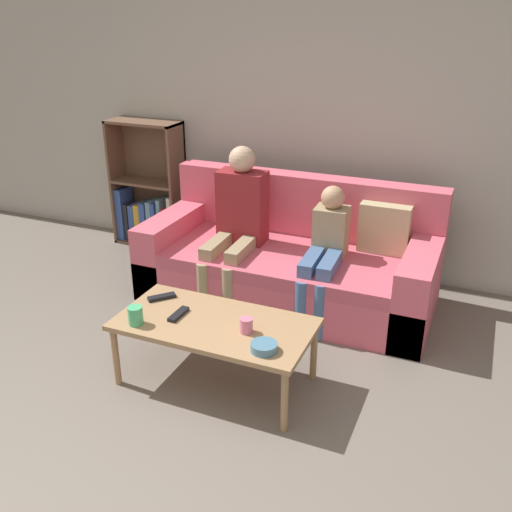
{
  "coord_description": "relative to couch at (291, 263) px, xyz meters",
  "views": [
    {
      "loc": [
        1.23,
        -1.74,
        2.04
      ],
      "look_at": [
        -0.07,
        1.33,
        0.58
      ],
      "focal_mm": 40.0,
      "sensor_mm": 36.0,
      "label": 1
    }
  ],
  "objects": [
    {
      "name": "ground_plane",
      "position": [
        0.05,
        -1.95,
        -0.28
      ],
      "size": [
        22.0,
        22.0,
        0.0
      ],
      "primitive_type": "plane",
      "color": "#70665B"
    },
    {
      "name": "wall_back",
      "position": [
        0.05,
        0.69,
        1.02
      ],
      "size": [
        12.0,
        0.06,
        2.6
      ],
      "color": "#B7B2A8",
      "rests_on": "ground_plane"
    },
    {
      "name": "couch",
      "position": [
        0.0,
        0.0,
        0.0
      ],
      "size": [
        2.13,
        0.95,
        0.87
      ],
      "color": "#DB5B70",
      "rests_on": "ground_plane"
    },
    {
      "name": "bookshelf",
      "position": [
        -1.57,
        0.53,
        0.13
      ],
      "size": [
        0.65,
        0.28,
        1.14
      ],
      "color": "brown",
      "rests_on": "ground_plane"
    },
    {
      "name": "coffee_table",
      "position": [
        -0.04,
        -1.2,
        0.09
      ],
      "size": [
        1.12,
        0.57,
        0.4
      ],
      "color": "#A87F56",
      "rests_on": "ground_plane"
    },
    {
      "name": "person_adult",
      "position": [
        -0.39,
        -0.1,
        0.36
      ],
      "size": [
        0.36,
        0.65,
        1.13
      ],
      "rotation": [
        0.0,
        0.0,
        0.03
      ],
      "color": "#9E8966",
      "rests_on": "ground_plane"
    },
    {
      "name": "person_child",
      "position": [
        0.3,
        -0.15,
        0.23
      ],
      "size": [
        0.26,
        0.65,
        0.91
      ],
      "rotation": [
        0.0,
        0.0,
        0.05
      ],
      "color": "#476693",
      "rests_on": "ground_plane"
    },
    {
      "name": "cup_near",
      "position": [
        -0.43,
        -1.39,
        0.18
      ],
      "size": [
        0.08,
        0.08,
        0.11
      ],
      "color": "#4CB77A",
      "rests_on": "coffee_table"
    },
    {
      "name": "cup_far",
      "position": [
        0.18,
        -1.23,
        0.17
      ],
      "size": [
        0.07,
        0.07,
        0.09
      ],
      "color": "pink",
      "rests_on": "coffee_table"
    },
    {
      "name": "tv_remote_0",
      "position": [
        -0.46,
        -1.07,
        0.13
      ],
      "size": [
        0.15,
        0.16,
        0.02
      ],
      "rotation": [
        0.0,
        0.0,
        -0.73
      ],
      "color": "black",
      "rests_on": "coffee_table"
    },
    {
      "name": "tv_remote_1",
      "position": [
        -0.26,
        -1.22,
        0.13
      ],
      "size": [
        0.05,
        0.17,
        0.02
      ],
      "rotation": [
        0.0,
        0.0,
        -0.02
      ],
      "color": "black",
      "rests_on": "coffee_table"
    },
    {
      "name": "snack_bowl",
      "position": [
        0.34,
        -1.36,
        0.15
      ],
      "size": [
        0.14,
        0.14,
        0.05
      ],
      "color": "teal",
      "rests_on": "coffee_table"
    }
  ]
}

